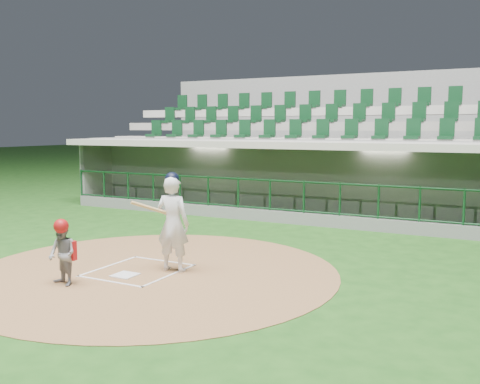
{
  "coord_description": "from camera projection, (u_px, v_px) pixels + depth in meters",
  "views": [
    {
      "loc": [
        6.51,
        -8.44,
        2.8
      ],
      "look_at": [
        0.74,
        2.6,
        1.3
      ],
      "focal_mm": 40.0,
      "sensor_mm": 36.0,
      "label": 1
    }
  ],
  "objects": [
    {
      "name": "seating_deck",
      "position": [
        324.0,
        164.0,
        20.18
      ],
      "size": [
        17.0,
        6.72,
        5.15
      ],
      "color": "slate",
      "rests_on": "ground"
    },
    {
      "name": "dugout_structure",
      "position": [
        296.0,
        184.0,
        17.49
      ],
      "size": [
        16.4,
        3.7,
        3.0
      ],
      "color": "slate",
      "rests_on": "ground"
    },
    {
      "name": "ground",
      "position": [
        148.0,
        268.0,
        10.76
      ],
      "size": [
        120.0,
        120.0,
        0.0
      ],
      "primitive_type": "plane",
      "color": "#1A4614",
      "rests_on": "ground"
    },
    {
      "name": "batter",
      "position": [
        173.0,
        222.0,
        10.37
      ],
      "size": [
        0.9,
        0.91,
        1.94
      ],
      "color": "silver",
      "rests_on": "dirt_circle"
    },
    {
      "name": "catcher",
      "position": [
        62.0,
        252.0,
        9.46
      ],
      "size": [
        0.63,
        0.54,
        1.2
      ],
      "color": "gray",
      "rests_on": "dirt_circle"
    },
    {
      "name": "home_plate",
      "position": [
        125.0,
        275.0,
        10.14
      ],
      "size": [
        0.43,
        0.43,
        0.02
      ],
      "primitive_type": "cube",
      "color": "silver",
      "rests_on": "dirt_circle"
    },
    {
      "name": "batter_box_chalk",
      "position": [
        138.0,
        270.0,
        10.49
      ],
      "size": [
        1.55,
        1.8,
        0.01
      ],
      "color": "white",
      "rests_on": "ground"
    },
    {
      "name": "dirt_circle",
      "position": [
        154.0,
        272.0,
        10.44
      ],
      "size": [
        7.2,
        7.2,
        0.01
      ],
      "primitive_type": "cylinder",
      "color": "brown",
      "rests_on": "ground"
    }
  ]
}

